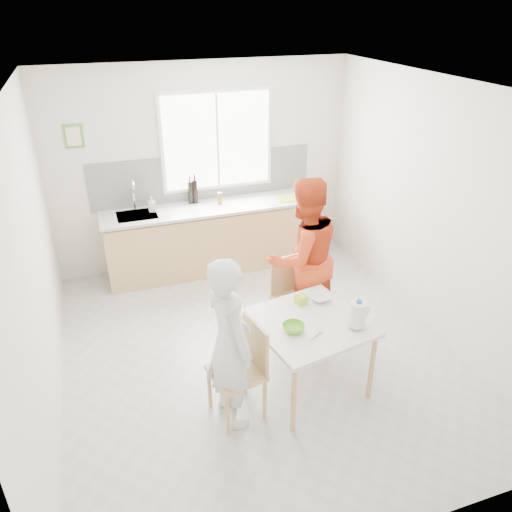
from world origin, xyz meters
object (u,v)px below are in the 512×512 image
Objects in this scene: wine_bottle_b at (191,193)px; chair_far at (291,293)px; person_white at (229,343)px; person_red at (303,258)px; dining_table at (308,328)px; chair_left at (243,366)px; bowl_green at (294,328)px; milk_jug at (358,314)px; bowl_white at (320,298)px; wine_bottle_a at (195,191)px.

chair_far is at bearing -70.70° from wine_bottle_b.
chair_far is 0.56× the size of person_white.
dining_table is at bearing 59.74° from person_red.
person_white reaches higher than chair_left.
chair_far is 0.50× the size of person_red.
person_red is at bearing -67.13° from wine_bottle_b.
bowl_green is at bearing 84.05° from chair_left.
milk_jug is (0.17, -1.09, 0.39)m from chair_far.
chair_left reaches higher than bowl_green.
wine_bottle_b is (-0.72, 2.48, 0.30)m from bowl_white.
chair_left is 1.47m from person_red.
chair_left is 2.97m from wine_bottle_b.
person_red is (0.99, 1.02, 0.39)m from chair_left.
milk_jug is at bearing -103.94° from person_white.
wine_bottle_b reaches higher than chair_left.
milk_jug is (1.04, -0.09, 0.38)m from chair_left.
person_white is 1.17m from milk_jug.
person_white is 5.01× the size of wine_bottle_a.
bowl_green is 0.58m from bowl_white.
person_white is at bearing 32.56° from person_red.
person_red is 2.03m from wine_bottle_a.
chair_left reaches higher than chair_far.
person_red is at bearing -68.70° from wine_bottle_a.
dining_table is 0.48m from milk_jug.
wine_bottle_a is at bearing -79.12° from person_red.
person_white is 1.53m from person_red.
wine_bottle_a reaches higher than chair_left.
person_red reaches higher than dining_table.
bowl_white is 0.64× the size of wine_bottle_a.
wine_bottle_a is at bearing 104.96° from bowl_white.
wine_bottle_a is (-0.78, 3.00, 0.19)m from milk_jug.
person_white is at bearing -96.20° from wine_bottle_b.
bowl_green is (0.61, 0.06, -0.02)m from person_white.
wine_bottle_b reaches higher than chair_far.
bowl_white is (0.44, 0.39, -0.01)m from bowl_green.
wine_bottle_b reaches higher than dining_table.
dining_table is 5.68× the size of bowl_green.
wine_bottle_a is (0.26, 2.90, 0.57)m from chair_left.
bowl_white is (1.04, 0.45, -0.03)m from person_white.
wine_bottle_b is at bearing -16.62° from person_white.
wine_bottle_a is at bearing 98.44° from dining_table.
milk_jug is at bearing -30.49° from dining_table.
chair_left is at bearing -155.27° from bowl_white.
wine_bottle_b is (-0.48, 2.78, 0.40)m from dining_table.
wine_bottle_b is (-0.80, 1.89, 0.17)m from person_red.
dining_table is at bearing -129.78° from bowl_white.
wine_bottle_b reaches higher than bowl_green.
bowl_white is at bearing 104.31° from chair_left.
dining_table is 0.23m from bowl_green.
wine_bottle_b is at bearing 95.29° from milk_jug.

